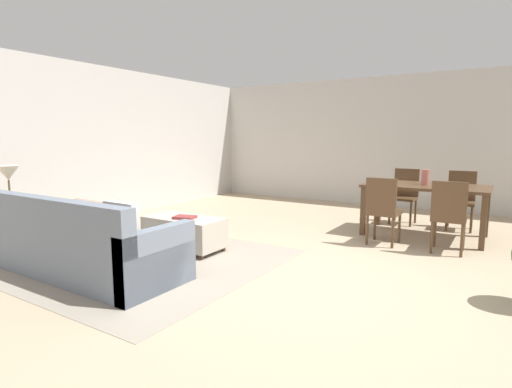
% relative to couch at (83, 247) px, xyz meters
% --- Properties ---
extents(ground_plane, '(10.80, 10.80, 0.00)m').
position_rel_couch_xyz_m(ground_plane, '(2.01, 1.12, -0.30)').
color(ground_plane, tan).
extents(wall_back, '(9.00, 0.12, 2.70)m').
position_rel_couch_xyz_m(wall_back, '(2.01, 6.12, 1.05)').
color(wall_back, beige).
rests_on(wall_back, ground_plane).
extents(wall_left, '(0.12, 11.00, 2.70)m').
position_rel_couch_xyz_m(wall_left, '(-2.49, 1.62, 1.05)').
color(wall_left, beige).
rests_on(wall_left, ground_plane).
extents(area_rug, '(3.00, 2.80, 0.01)m').
position_rel_couch_xyz_m(area_rug, '(0.13, 0.66, -0.29)').
color(area_rug, gray).
rests_on(area_rug, ground_plane).
extents(couch, '(2.25, 0.91, 0.86)m').
position_rel_couch_xyz_m(couch, '(0.00, 0.00, 0.00)').
color(couch, slate).
rests_on(couch, ground_plane).
extents(ottoman_table, '(1.04, 0.52, 0.43)m').
position_rel_couch_xyz_m(ottoman_table, '(0.27, 1.27, -0.05)').
color(ottoman_table, '#B7AD9E').
rests_on(ottoman_table, ground_plane).
extents(side_table, '(0.40, 0.40, 0.58)m').
position_rel_couch_xyz_m(side_table, '(-1.43, 0.01, 0.16)').
color(side_table, brown).
rests_on(side_table, ground_plane).
extents(table_lamp, '(0.26, 0.26, 0.53)m').
position_rel_couch_xyz_m(table_lamp, '(-1.43, 0.01, 0.69)').
color(table_lamp, brown).
rests_on(table_lamp, side_table).
extents(dining_table, '(1.68, 0.95, 0.76)m').
position_rel_couch_xyz_m(dining_table, '(2.75, 3.72, 0.37)').
color(dining_table, '#513823').
rests_on(dining_table, ground_plane).
extents(dining_chair_near_left, '(0.41, 0.41, 0.92)m').
position_rel_couch_xyz_m(dining_chair_near_left, '(2.37, 2.87, 0.22)').
color(dining_chair_near_left, '#513823').
rests_on(dining_chair_near_left, ground_plane).
extents(dining_chair_near_right, '(0.42, 0.42, 0.92)m').
position_rel_couch_xyz_m(dining_chair_near_right, '(3.17, 2.90, 0.22)').
color(dining_chair_near_right, '#513823').
rests_on(dining_chair_near_right, ground_plane).
extents(dining_chair_far_left, '(0.41, 0.41, 0.92)m').
position_rel_couch_xyz_m(dining_chair_far_left, '(2.30, 4.53, 0.22)').
color(dining_chair_far_left, '#513823').
rests_on(dining_chair_far_left, ground_plane).
extents(dining_chair_far_right, '(0.42, 0.42, 0.92)m').
position_rel_couch_xyz_m(dining_chair_far_right, '(3.15, 4.52, 0.22)').
color(dining_chair_far_right, '#513823').
rests_on(dining_chair_far_right, ground_plane).
extents(vase_centerpiece, '(0.11, 0.11, 0.22)m').
position_rel_couch_xyz_m(vase_centerpiece, '(2.74, 3.73, 0.57)').
color(vase_centerpiece, '#B26659').
rests_on(vase_centerpiece, dining_table).
extents(book_on_ottoman, '(0.30, 0.26, 0.03)m').
position_rel_couch_xyz_m(book_on_ottoman, '(0.33, 1.22, 0.15)').
color(book_on_ottoman, maroon).
rests_on(book_on_ottoman, ottoman_table).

